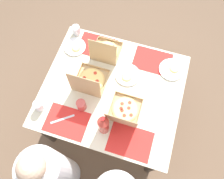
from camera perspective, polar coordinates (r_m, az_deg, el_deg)
ground_plane at (r=2.73m, az=0.00°, el=-6.39°), size 6.00×6.00×0.00m
dining_table at (r=2.10m, az=0.00°, el=-1.24°), size 1.25×1.10×0.78m
placemat_near_left at (r=2.16m, az=10.41°, el=7.33°), size 0.36×0.26×0.00m
placemat_near_right at (r=2.22m, az=-3.91°, el=11.16°), size 0.36×0.26×0.00m
placemat_far_left at (r=1.87m, az=4.70°, el=-13.30°), size 0.36×0.26×0.00m
placemat_far_right at (r=1.94m, az=-11.68°, el=-8.18°), size 0.36×0.26×0.00m
pizza_box_edge_far at (r=1.88m, az=3.25°, el=-5.71°), size 0.26×0.31×0.30m
pizza_box_corner_left at (r=2.13m, az=-1.58°, el=9.88°), size 0.26×0.26×0.29m
pizza_box_corner_right at (r=1.99m, az=-5.75°, el=2.15°), size 0.28×0.28×0.32m
plate_near_left at (r=2.23m, az=-9.56°, el=10.81°), size 0.21×0.21×0.03m
plate_middle at (r=2.15m, az=15.16°, el=5.01°), size 0.23×0.23×0.03m
plate_near_right at (r=2.05m, az=4.03°, el=3.75°), size 0.23×0.23×0.03m
soda_bottle at (r=1.76m, az=-2.22°, el=-9.14°), size 0.09×0.09×0.32m
cup_spare at (r=1.99m, az=-18.45°, el=-4.05°), size 0.08×0.08×0.10m
cup_red at (r=2.30m, az=-9.24°, el=14.91°), size 0.08×0.08×0.10m
cup_clear_left at (r=1.90m, az=-7.94°, el=-4.02°), size 0.08×0.08×0.11m
knife_by_far_right at (r=1.95m, az=-12.68°, el=-7.50°), size 0.18×0.14×0.00m
knife_by_far_left at (r=1.92m, az=10.91°, el=-8.93°), size 0.09×0.20×0.00m
diner_right_seat at (r=2.12m, az=-14.83°, el=-19.90°), size 0.32×0.32×1.24m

